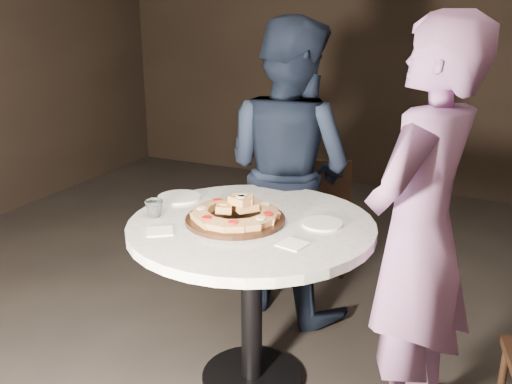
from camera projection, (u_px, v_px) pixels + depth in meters
floor at (236, 375)px, 2.92m from camera, size 7.00×7.00×0.00m
table at (252, 254)px, 2.67m from camera, size 1.34×1.34×0.86m
serving_board at (235, 219)px, 2.62m from camera, size 0.47×0.47×0.02m
focaccia_pile at (236, 211)px, 2.61m from camera, size 0.41×0.41×0.11m
plate_left at (179, 197)px, 2.93m from camera, size 0.24×0.24×0.01m
plate_right at (322, 223)px, 2.59m from camera, size 0.21×0.21×0.01m
water_glass at (154, 208)px, 2.67m from camera, size 0.10×0.10×0.08m
napkin_near at (160, 231)px, 2.50m from camera, size 0.16×0.16×0.01m
napkin_far at (293, 244)px, 2.37m from camera, size 0.13×0.13×0.01m
chair_far at (319, 207)px, 3.90m from camera, size 0.52×0.53×0.85m
diner_navy at (288, 170)px, 3.36m from camera, size 1.01×0.89×1.76m
diner_teal at (419, 236)px, 2.36m from camera, size 0.60×0.75×1.79m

